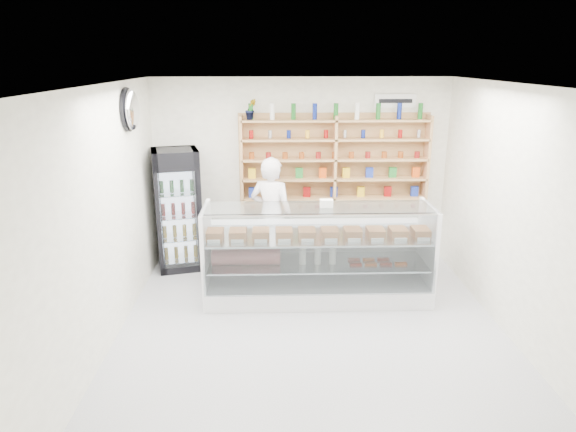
{
  "coord_description": "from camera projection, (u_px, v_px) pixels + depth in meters",
  "views": [
    {
      "loc": [
        -0.44,
        -5.28,
        3.05
      ],
      "look_at": [
        -0.25,
        0.9,
        1.15
      ],
      "focal_mm": 32.0,
      "sensor_mm": 36.0,
      "label": 1
    }
  ],
  "objects": [
    {
      "name": "display_counter",
      "position": [
        317.0,
        272.0,
        6.77
      ],
      "size": [
        2.92,
        0.87,
        1.27
      ],
      "color": "white",
      "rests_on": "floor"
    },
    {
      "name": "wall_sign",
      "position": [
        395.0,
        101.0,
        7.64
      ],
      "size": [
        0.62,
        0.03,
        0.2
      ],
      "primitive_type": "cube",
      "color": "white",
      "rests_on": "back_wall"
    },
    {
      "name": "drinks_cooler",
      "position": [
        178.0,
        209.0,
        7.62
      ],
      "size": [
        0.78,
        0.77,
        1.81
      ],
      "rotation": [
        0.0,
        0.0,
        0.24
      ],
      "color": "black",
      "rests_on": "floor"
    },
    {
      "name": "shop_worker",
      "position": [
        271.0,
        216.0,
        7.45
      ],
      "size": [
        0.74,
        0.62,
        1.73
      ],
      "primitive_type": "imported",
      "rotation": [
        0.0,
        0.0,
        2.77
      ],
      "color": "silver",
      "rests_on": "floor"
    },
    {
      "name": "wall_shelving",
      "position": [
        335.0,
        160.0,
        7.74
      ],
      "size": [
        2.84,
        0.28,
        1.33
      ],
      "color": "tan",
      "rests_on": "back_wall"
    },
    {
      "name": "security_mirror",
      "position": [
        132.0,
        110.0,
        6.32
      ],
      "size": [
        0.15,
        0.5,
        0.5
      ],
      "primitive_type": "ellipsoid",
      "color": "silver",
      "rests_on": "left_wall"
    },
    {
      "name": "room",
      "position": [
        314.0,
        218.0,
        5.54
      ],
      "size": [
        5.0,
        5.0,
        5.0
      ],
      "color": "#B5B5BA",
      "rests_on": "ground"
    },
    {
      "name": "potted_plant",
      "position": [
        251.0,
        109.0,
        7.48
      ],
      "size": [
        0.2,
        0.18,
        0.3
      ],
      "primitive_type": "imported",
      "rotation": [
        0.0,
        0.0,
        0.36
      ],
      "color": "#1E6626",
      "rests_on": "wall_shelving"
    }
  ]
}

